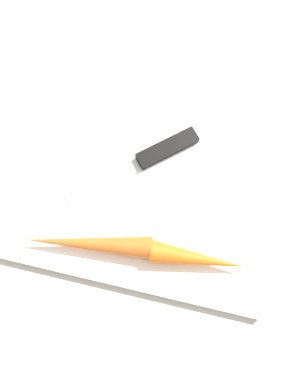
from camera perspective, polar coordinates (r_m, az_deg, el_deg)
name	(u,v)px	position (r m, az deg, el deg)	size (l,w,h in m)	color
ground_plane	(144,194)	(0.56, 0.00, -0.34)	(1.40, 1.40, 0.00)	#ADA8A0
cutting_board	(144,193)	(0.56, 0.00, -0.17)	(0.36, 0.26, 0.01)	white
knife	(159,152)	(0.57, 2.12, 5.60)	(0.16, 0.15, 0.01)	#B7B7BC
carrot_long	(87,244)	(0.53, -7.98, -7.23)	(0.03, 0.03, 0.17)	orange
carrot_short	(198,259)	(0.52, 7.60, -9.34)	(0.03, 0.03, 0.12)	orange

